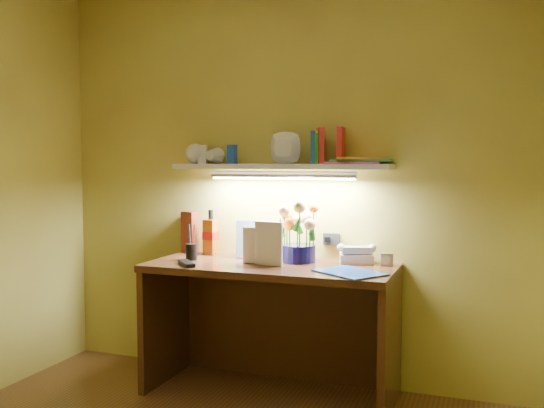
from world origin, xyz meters
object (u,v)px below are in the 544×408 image
Objects in this scene: desk at (270,329)px; desk_clock at (387,259)px; telephone at (357,254)px; whisky_bottle at (211,232)px; flower_bouquet at (298,232)px.

desk_clock is at bearing 16.08° from desk.
telephone is (0.45, 0.20, 0.43)m from desk.
desk_clock is (0.17, -0.02, -0.02)m from telephone.
desk is 5.01× the size of whisky_bottle.
telephone is 0.66× the size of whisky_bottle.
desk_clock is at bearing -1.50° from whisky_bottle.
flower_bouquet is 1.89× the size of telephone.
telephone is at bearing -0.70° from whisky_bottle.
telephone is 0.93m from whisky_bottle.
whisky_bottle is (-0.60, 0.08, -0.03)m from flower_bouquet.
flower_bouquet is at bearing 175.09° from telephone.
whisky_bottle reaches higher than telephone.
telephone reaches higher than desk.
flower_bouquet is at bearing 46.57° from desk.
telephone is 0.18m from desk_clock.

